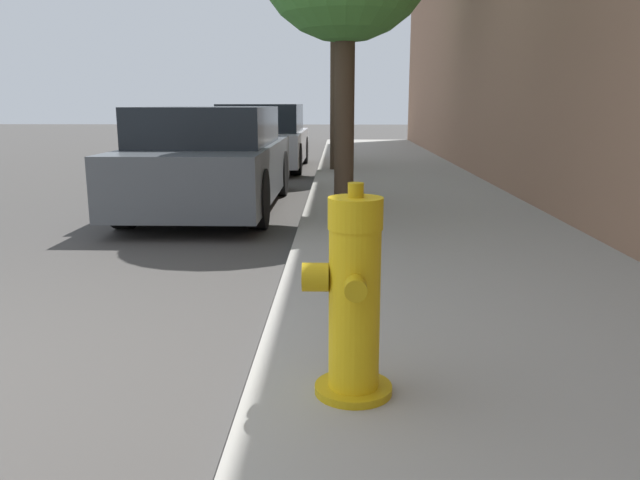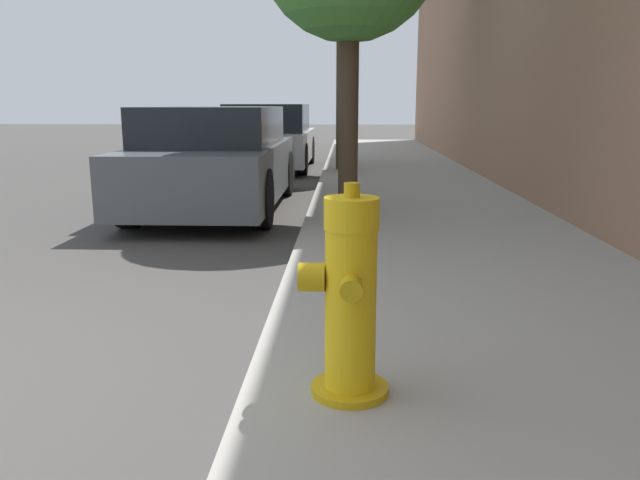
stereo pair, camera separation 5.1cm
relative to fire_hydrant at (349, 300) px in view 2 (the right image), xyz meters
The scene contains 4 objects.
sidewalk_slab 1.06m from the fire_hydrant, ahead, with size 2.86×40.00×0.12m.
fire_hydrant is the anchor object (origin of this frame).
parked_car_near 5.76m from the fire_hydrant, 107.24° to the left, with size 1.70×4.18×1.33m.
parked_car_mid 10.91m from the fire_hydrant, 98.83° to the left, with size 1.76×3.96×1.36m.
Camera 2 is at (2.19, -2.53, 1.37)m, focal length 35.00 mm.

